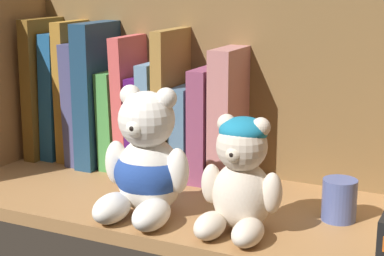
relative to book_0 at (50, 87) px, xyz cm
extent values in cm
cube|color=#9E7042|center=(35.73, -11.70, -13.48)|extent=(76.79, 29.79, 2.00)
cube|color=brown|center=(35.73, 3.79, 1.73)|extent=(79.19, 1.20, 32.41)
cube|color=brown|center=(0.00, 0.00, 0.00)|extent=(2.63, 13.79, 24.99)
cube|color=#1F5689|center=(2.90, 0.00, -1.23)|extent=(3.46, 10.93, 22.58)
cube|color=#A17128|center=(5.72, 0.00, -0.18)|extent=(2.18, 10.67, 24.59)
cube|color=#474876|center=(8.43, 0.00, -1.90)|extent=(2.96, 13.22, 21.21)
cube|color=navy|center=(11.71, 0.00, -0.14)|extent=(3.31, 14.82, 24.68)
cube|color=#469145|center=(15.08, 0.00, -4.18)|extent=(3.12, 12.06, 16.67)
cube|color=#CF5151|center=(17.84, 0.00, -1.20)|extent=(2.86, 11.86, 22.62)
cube|color=#481560|center=(20.62, 0.00, -4.43)|extent=(2.82, 12.08, 16.11)
cube|color=#5F85A8|center=(23.51, 0.00, -3.13)|extent=(2.66, 14.81, 18.74)
cube|color=olive|center=(26.03, 0.00, -0.45)|extent=(1.97, 14.70, 24.05)
cube|color=slate|center=(28.80, 0.00, -4.90)|extent=(2.82, 12.38, 15.16)
cube|color=#823D5E|center=(32.07, 0.00, -3.39)|extent=(2.97, 12.28, 18.19)
cube|color=#B77575|center=(35.70, 0.00, -1.73)|extent=(3.52, 11.77, 21.49)
ellipsoid|color=white|center=(31.15, -18.62, -7.03)|extent=(9.27, 8.51, 10.91)
sphere|color=white|center=(31.17, -19.17, 1.00)|extent=(7.76, 7.76, 7.76)
sphere|color=white|center=(28.44, -18.70, 4.03)|extent=(2.91, 2.91, 2.91)
sphere|color=white|center=(33.87, -18.54, 4.03)|extent=(2.91, 2.91, 2.91)
sphere|color=white|center=(31.25, -21.92, 0.53)|extent=(2.91, 2.91, 2.91)
sphere|color=black|center=(31.28, -22.93, 0.61)|extent=(1.02, 1.02, 1.02)
ellipsoid|color=white|center=(28.30, -23.89, -10.54)|extent=(4.57, 7.40, 3.88)
ellipsoid|color=white|center=(34.30, -23.71, -10.54)|extent=(4.57, 7.40, 3.88)
ellipsoid|color=white|center=(26.26, -19.31, -5.66)|extent=(3.24, 3.24, 6.30)
ellipsoid|color=white|center=(36.08, -19.02, -5.66)|extent=(3.24, 3.24, 6.30)
ellipsoid|color=#224293|center=(31.15, -18.62, -6.75)|extent=(10.04, 9.27, 7.64)
ellipsoid|color=beige|center=(44.97, -18.65, -7.85)|extent=(7.88, 7.23, 9.27)
sphere|color=beige|center=(44.97, -19.11, -1.03)|extent=(6.59, 6.59, 6.59)
sphere|color=beige|center=(42.66, -18.64, 1.54)|extent=(2.47, 2.47, 2.47)
sphere|color=beige|center=(47.28, -18.65, 1.54)|extent=(2.47, 2.47, 2.47)
sphere|color=beige|center=(44.97, -21.45, -1.43)|extent=(2.47, 2.47, 2.47)
sphere|color=black|center=(44.97, -22.31, -1.36)|extent=(0.86, 0.86, 0.86)
ellipsoid|color=beige|center=(42.42, -23.05, -10.83)|extent=(3.71, 6.18, 3.29)
ellipsoid|color=beige|center=(47.51, -23.05, -10.83)|extent=(3.71, 6.18, 3.29)
ellipsoid|color=beige|center=(40.80, -19.11, -6.69)|extent=(2.68, 2.68, 5.35)
ellipsoid|color=beige|center=(49.14, -19.11, -6.69)|extent=(2.68, 2.68, 5.35)
ellipsoid|color=teal|center=(44.97, -18.65, 0.78)|extent=(6.26, 6.26, 3.62)
cylinder|color=#4C5B99|center=(55.66, -9.94, -9.60)|extent=(4.68, 4.68, 5.75)
camera|label=1|loc=(73.12, -91.68, 20.32)|focal=59.57mm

